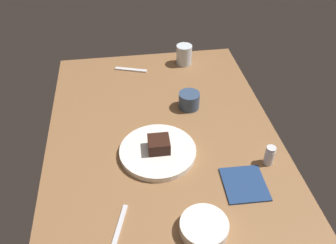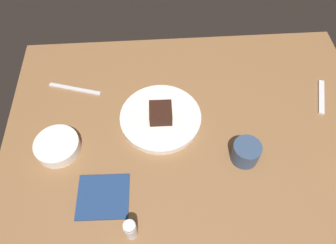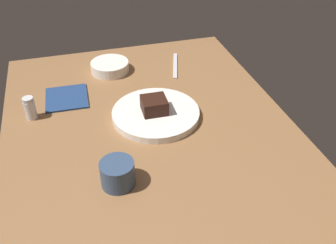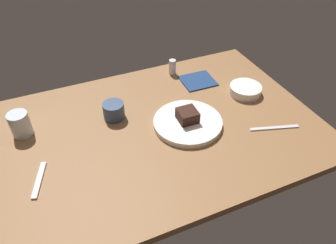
# 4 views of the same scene
# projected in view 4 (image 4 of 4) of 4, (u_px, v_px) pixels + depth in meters

# --- Properties ---
(dining_table) EXTENTS (1.20, 0.84, 0.03)m
(dining_table) POSITION_uv_depth(u_px,v_px,m) (161.00, 129.00, 1.26)
(dining_table) COLOR brown
(dining_table) RESTS_ON ground
(dessert_plate) EXTENTS (0.26, 0.26, 0.02)m
(dessert_plate) POSITION_uv_depth(u_px,v_px,m) (188.00, 123.00, 1.25)
(dessert_plate) COLOR white
(dessert_plate) RESTS_ON dining_table
(chocolate_cake_slice) EXTENTS (0.07, 0.07, 0.04)m
(chocolate_cake_slice) POSITION_uv_depth(u_px,v_px,m) (187.00, 115.00, 1.23)
(chocolate_cake_slice) COLOR black
(chocolate_cake_slice) RESTS_ON dessert_plate
(salt_shaker) EXTENTS (0.03, 0.03, 0.07)m
(salt_shaker) POSITION_uv_depth(u_px,v_px,m) (172.00, 67.00, 1.52)
(salt_shaker) COLOR silver
(salt_shaker) RESTS_ON dining_table
(water_glass) EXTENTS (0.07, 0.07, 0.09)m
(water_glass) POSITION_uv_depth(u_px,v_px,m) (20.00, 124.00, 1.19)
(water_glass) COLOR silver
(water_glass) RESTS_ON dining_table
(side_bowl) EXTENTS (0.14, 0.14, 0.04)m
(side_bowl) POSITION_uv_depth(u_px,v_px,m) (245.00, 90.00, 1.40)
(side_bowl) COLOR white
(side_bowl) RESTS_ON dining_table
(coffee_cup) EXTENTS (0.08, 0.08, 0.07)m
(coffee_cup) POSITION_uv_depth(u_px,v_px,m) (114.00, 111.00, 1.27)
(coffee_cup) COLOR #334766
(coffee_cup) RESTS_ON dining_table
(dessert_spoon) EXTENTS (0.07, 0.15, 0.01)m
(dessert_spoon) POSITION_uv_depth(u_px,v_px,m) (39.00, 180.00, 1.04)
(dessert_spoon) COLOR silver
(dessert_spoon) RESTS_ON dining_table
(butter_knife) EXTENTS (0.19, 0.07, 0.01)m
(butter_knife) POSITION_uv_depth(u_px,v_px,m) (274.00, 128.00, 1.24)
(butter_knife) COLOR silver
(butter_knife) RESTS_ON dining_table
(folded_napkin) EXTENTS (0.15, 0.14, 0.01)m
(folded_napkin) POSITION_uv_depth(u_px,v_px,m) (198.00, 81.00, 1.49)
(folded_napkin) COLOR navy
(folded_napkin) RESTS_ON dining_table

